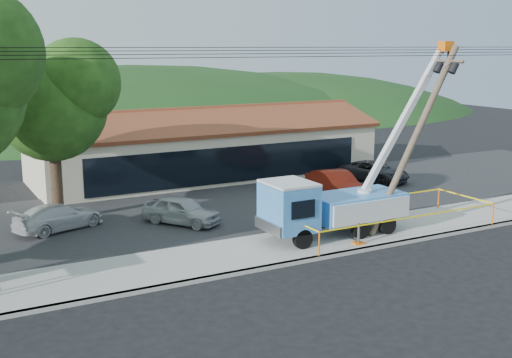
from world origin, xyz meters
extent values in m
plane|color=black|center=(0.00, 0.00, 0.00)|extent=(120.00, 120.00, 0.00)
cube|color=#AFABA3|center=(0.00, 2.10, 0.07)|extent=(60.00, 0.25, 0.15)
cube|color=#AFABA3|center=(0.00, 4.00, 0.07)|extent=(60.00, 4.00, 0.15)
cube|color=#28282B|center=(0.00, 12.00, 0.05)|extent=(60.00, 12.00, 0.10)
cube|color=beige|center=(4.00, 20.00, 1.70)|extent=(22.00, 8.00, 3.40)
cube|color=black|center=(4.00, 15.98, 1.43)|extent=(18.04, 0.08, 2.21)
cube|color=brown|center=(4.00, 18.00, 3.90)|extent=(22.50, 4.53, 1.52)
cube|color=brown|center=(4.00, 22.00, 3.90)|extent=(22.50, 4.53, 1.52)
cube|color=brown|center=(4.00, 20.00, 4.55)|extent=(22.50, 0.30, 0.25)
cylinder|color=#332316|center=(-7.00, 13.00, 2.09)|extent=(0.56, 0.56, 4.18)
sphere|color=#1C3A0F|center=(-7.00, 13.00, 5.70)|extent=(5.25, 5.25, 5.25)
sphere|color=#1C3A0F|center=(-8.05, 13.70, 6.65)|extent=(4.20, 4.20, 4.20)
sphere|color=#1C3A0F|center=(-5.95, 12.30, 6.84)|extent=(4.20, 4.20, 4.20)
ellipsoid|color=#1B3E16|center=(10.00, 55.00, 0.00)|extent=(89.60, 64.00, 32.00)
ellipsoid|color=#1B3E16|center=(30.00, 55.00, 0.00)|extent=(72.80, 52.00, 26.00)
cylinder|color=black|center=(0.00, 3.10, 8.12)|extent=(60.00, 0.02, 0.02)
cylinder|color=black|center=(0.00, 3.60, 8.24)|extent=(60.00, 0.02, 0.02)
cylinder|color=black|center=(0.00, 4.10, 8.36)|extent=(60.00, 0.02, 0.02)
cylinder|color=black|center=(0.00, 4.50, 8.48)|extent=(60.00, 0.02, 0.02)
cylinder|color=black|center=(1.06, 3.27, 0.57)|extent=(0.85, 0.28, 0.85)
cylinder|color=black|center=(1.06, 5.26, 0.57)|extent=(0.85, 0.28, 0.85)
cylinder|color=black|center=(4.10, 3.27, 0.57)|extent=(0.85, 0.28, 0.85)
cylinder|color=black|center=(4.10, 5.26, 0.57)|extent=(0.85, 0.28, 0.85)
cylinder|color=black|center=(5.61, 3.27, 0.57)|extent=(0.85, 0.28, 0.85)
cylinder|color=black|center=(5.61, 5.26, 0.57)|extent=(0.85, 0.28, 0.85)
cube|color=black|center=(3.53, 4.27, 0.81)|extent=(6.26, 0.95, 0.24)
cube|color=#3E78DD|center=(0.97, 4.27, 1.75)|extent=(1.90, 2.28, 1.99)
cube|color=silver|center=(0.97, 4.27, 2.80)|extent=(1.90, 2.28, 0.11)
cube|color=black|center=(0.07, 4.27, 1.90)|extent=(0.08, 1.71, 0.85)
cube|color=gray|center=(-0.03, 4.27, 1.00)|extent=(0.14, 2.18, 0.47)
cube|color=#3E78DD|center=(4.57, 4.27, 1.37)|extent=(4.36, 2.28, 1.14)
cylinder|color=silver|center=(5.05, 4.27, 1.80)|extent=(0.66, 0.66, 0.57)
cube|color=silver|center=(7.21, 4.27, 5.28)|extent=(4.55, 0.27, 6.63)
cube|color=gray|center=(7.49, 4.27, 5.52)|extent=(2.74, 0.17, 3.99)
cube|color=orange|center=(9.37, 4.08, 8.52)|extent=(0.57, 0.47, 0.47)
cube|color=orange|center=(3.53, 2.66, 0.18)|extent=(0.43, 0.43, 0.08)
cube|color=orange|center=(5.99, 5.88, 0.18)|extent=(0.43, 0.43, 0.08)
cylinder|color=#4D3F31|center=(7.11, 3.44, 4.34)|extent=(4.80, 0.31, 8.52)
cube|color=#4D3F31|center=(9.01, 3.44, 7.85)|extent=(0.16, 1.72, 0.16)
cylinder|color=black|center=(8.82, 3.92, 7.56)|extent=(0.53, 0.34, 0.58)
cylinder|color=black|center=(8.82, 2.97, 7.56)|extent=(0.53, 0.34, 0.58)
cylinder|color=orange|center=(1.10, 2.09, 0.68)|extent=(0.06, 0.06, 1.06)
cylinder|color=orange|center=(11.08, 2.09, 0.68)|extent=(0.06, 0.06, 1.06)
cylinder|color=orange|center=(11.08, 5.70, 0.68)|extent=(0.06, 0.06, 1.06)
cylinder|color=orange|center=(1.10, 5.70, 0.68)|extent=(0.06, 0.06, 1.06)
cube|color=#DFC00B|center=(6.09, 2.09, 1.16)|extent=(9.98, 0.01, 0.06)
cube|color=#DFC00B|center=(11.08, 3.89, 1.16)|extent=(0.01, 3.61, 0.06)
cube|color=#DFC00B|center=(6.09, 5.70, 1.16)|extent=(9.98, 0.01, 0.06)
cube|color=#DFC00B|center=(1.10, 3.89, 1.16)|extent=(0.01, 3.61, 0.06)
imported|color=#B0B3B7|center=(-1.90, 9.47, 0.00)|extent=(3.54, 4.12, 1.34)
imported|color=maroon|center=(7.67, 10.15, 0.00)|extent=(2.15, 4.88, 1.56)
imported|color=silver|center=(-7.35, 11.26, 0.00)|extent=(4.60, 3.10, 1.24)
imported|color=black|center=(12.62, 12.94, 0.00)|extent=(3.38, 4.97, 1.26)
camera|label=1|loc=(-13.00, -18.59, 8.54)|focal=45.00mm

